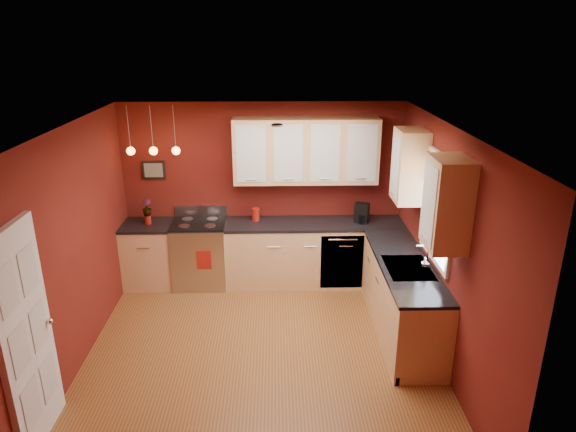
{
  "coord_description": "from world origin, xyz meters",
  "views": [
    {
      "loc": [
        0.18,
        -5.02,
        3.52
      ],
      "look_at": [
        0.33,
        1.0,
        1.33
      ],
      "focal_mm": 32.0,
      "sensor_mm": 36.0,
      "label": 1
    }
  ],
  "objects_px": {
    "gas_range": "(200,253)",
    "soap_pump": "(425,265)",
    "coffee_maker": "(362,214)",
    "sink": "(408,269)",
    "red_canister": "(256,214)"
  },
  "relations": [
    {
      "from": "sink",
      "to": "soap_pump",
      "type": "height_order",
      "value": "sink"
    },
    {
      "from": "sink",
      "to": "red_canister",
      "type": "height_order",
      "value": "sink"
    },
    {
      "from": "gas_range",
      "to": "soap_pump",
      "type": "xyz_separation_m",
      "value": [
        2.77,
        -1.63,
        0.55
      ]
    },
    {
      "from": "soap_pump",
      "to": "red_canister",
      "type": "bearing_deg",
      "value": 138.64
    },
    {
      "from": "coffee_maker",
      "to": "soap_pump",
      "type": "distance_m",
      "value": 1.68
    },
    {
      "from": "gas_range",
      "to": "sink",
      "type": "height_order",
      "value": "sink"
    },
    {
      "from": "red_canister",
      "to": "sink",
      "type": "bearing_deg",
      "value": -41.44
    },
    {
      "from": "red_canister",
      "to": "soap_pump",
      "type": "bearing_deg",
      "value": -41.36
    },
    {
      "from": "gas_range",
      "to": "red_canister",
      "type": "relative_size",
      "value": 6.0
    },
    {
      "from": "soap_pump",
      "to": "coffee_maker",
      "type": "bearing_deg",
      "value": 105.58
    },
    {
      "from": "gas_range",
      "to": "soap_pump",
      "type": "bearing_deg",
      "value": -30.42
    },
    {
      "from": "sink",
      "to": "gas_range",
      "type": "bearing_deg",
      "value": 150.22
    },
    {
      "from": "gas_range",
      "to": "soap_pump",
      "type": "relative_size",
      "value": 6.23
    },
    {
      "from": "coffee_maker",
      "to": "soap_pump",
      "type": "height_order",
      "value": "coffee_maker"
    },
    {
      "from": "gas_range",
      "to": "sink",
      "type": "relative_size",
      "value": 1.59
    }
  ]
}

